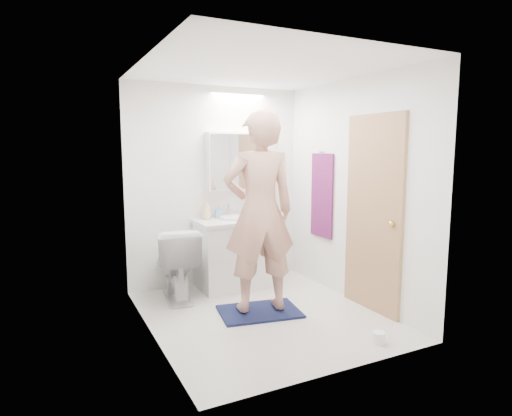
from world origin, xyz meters
TOP-DOWN VIEW (x-y plane):
  - floor at (0.00, 0.00)m, footprint 2.50×2.50m
  - ceiling at (0.00, 0.00)m, footprint 2.50×2.50m
  - wall_back at (0.00, 1.25)m, footprint 2.50×0.00m
  - wall_front at (0.00, -1.25)m, footprint 2.50×0.00m
  - wall_left at (-1.10, 0.00)m, footprint 0.00×2.50m
  - wall_right at (1.10, 0.00)m, footprint 0.00×2.50m
  - vanity_cabinet at (0.13, 0.96)m, footprint 0.90×0.55m
  - countertop at (0.13, 0.96)m, footprint 0.95×0.58m
  - sink_basin at (0.13, 0.99)m, footprint 0.36×0.36m
  - faucet at (0.13, 1.19)m, footprint 0.02×0.02m
  - medicine_cabinet at (0.30, 1.18)m, footprint 0.88×0.14m
  - mirror_panel at (0.30, 1.10)m, footprint 0.84×0.01m
  - toilet at (-0.64, 0.85)m, footprint 0.55×0.85m
  - bath_rug at (-0.01, 0.06)m, footprint 0.88×0.68m
  - person at (-0.01, 0.06)m, footprint 0.79×0.59m
  - door at (1.08, -0.35)m, footprint 0.04×0.80m
  - door_knob at (1.04, -0.65)m, footprint 0.06×0.06m
  - towel at (1.08, 0.55)m, footprint 0.02×0.42m
  - towel_hook at (1.07, 0.55)m, footprint 0.07×0.02m
  - soap_bottle_a at (-0.18, 1.11)m, footprint 0.14×0.14m
  - soap_bottle_b at (-0.02, 1.15)m, footprint 0.08×0.08m
  - toothbrush_cup at (0.37, 1.12)m, footprint 0.11×0.11m
  - toilet_paper_roll at (0.60, -1.02)m, footprint 0.11×0.11m

SIDE VIEW (x-z plane):
  - floor at x=0.00m, z-range 0.00..0.00m
  - bath_rug at x=-0.01m, z-range 0.00..0.02m
  - toilet_paper_roll at x=0.60m, z-range 0.00..0.10m
  - vanity_cabinet at x=0.13m, z-range 0.00..0.78m
  - toilet at x=-0.64m, z-range 0.00..0.81m
  - countertop at x=0.13m, z-range 0.78..0.82m
  - sink_basin at x=0.13m, z-range 0.82..0.85m
  - toothbrush_cup at x=0.37m, z-range 0.82..0.90m
  - soap_bottle_b at x=-0.02m, z-range 0.82..0.97m
  - faucet at x=0.13m, z-range 0.82..0.98m
  - soap_bottle_a at x=-0.18m, z-range 0.82..1.07m
  - door_knob at x=1.04m, z-range 0.92..0.98m
  - door at x=1.08m, z-range 0.00..2.00m
  - person at x=-0.01m, z-range 0.05..2.03m
  - towel at x=1.08m, z-range 0.60..1.60m
  - wall_back at x=0.00m, z-range -0.05..2.45m
  - wall_front at x=0.00m, z-range -0.05..2.45m
  - wall_left at x=-1.10m, z-range -0.05..2.45m
  - wall_right at x=1.10m, z-range -0.05..2.45m
  - medicine_cabinet at x=0.30m, z-range 1.15..1.85m
  - mirror_panel at x=0.30m, z-range 1.17..1.83m
  - towel_hook at x=1.07m, z-range 1.61..1.63m
  - ceiling at x=0.00m, z-range 2.40..2.40m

